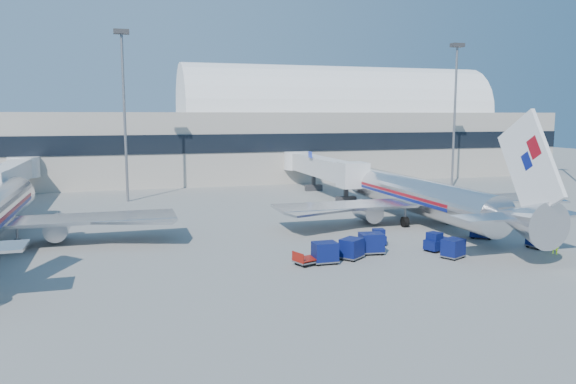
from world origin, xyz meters
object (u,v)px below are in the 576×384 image
object	(u,v)px
tug_right	(480,232)
tug_left	(377,237)
jetbridge_near	(319,167)
barrier_mid	(527,218)
jetbridge_mid	(10,175)
cart_solo_near	(453,248)
barrier_far	(552,217)
cart_train_b	(352,248)
mast_east	(455,94)
cart_train_c	(325,252)
cart_train_a	(371,243)
tug_lead	(437,242)
barrier_near	(501,220)
mast_west	(124,90)
cart_solo_far	(539,238)
airliner_main	(423,197)
cart_open_red	(308,260)
ramp_worker	(555,244)

from	to	relation	value
tug_right	tug_left	world-z (taller)	tug_left
jetbridge_near	barrier_mid	xyz separation A→B (m)	(13.70, -28.81, -3.48)
jetbridge_mid	cart_solo_near	xyz separation A→B (m)	(39.41, -39.87, -3.08)
barrier_far	cart_train_b	distance (m)	29.06
mast_east	cart_train_c	distance (m)	53.66
cart_train_a	cart_train_c	world-z (taller)	cart_train_a
barrier_mid	tug_lead	distance (m)	18.26
barrier_far	barrier_near	bearing A→B (deg)	180.00
tug_lead	tug_left	bearing A→B (deg)	114.72
mast_west	tug_left	bearing A→B (deg)	-57.04
barrier_far	cart_solo_far	bearing A→B (deg)	-135.78
barrier_far	jetbridge_mid	bearing A→B (deg)	153.98
barrier_far	mast_east	bearing A→B (deg)	79.08
jetbridge_near	mast_east	bearing A→B (deg)	-2.07
airliner_main	barrier_near	distance (m)	8.74
jetbridge_mid	mast_west	size ratio (longest dim) A/B	1.22
jetbridge_near	mast_east	distance (m)	24.91
tug_left	cart_train_a	bearing A→B (deg)	156.08
cart_train_b	cart_solo_near	bearing A→B (deg)	-52.16
cart_solo_far	cart_open_red	xyz separation A→B (m)	(-21.26, 0.35, -0.51)
mast_east	cart_train_b	xyz separation A→B (m)	(-33.04, -36.99, -13.89)
cart_solo_far	mast_west	bearing A→B (deg)	117.64
barrier_far	barrier_mid	bearing A→B (deg)	180.00
jetbridge_near	cart_solo_near	distance (m)	40.07
barrier_far	cart_train_c	bearing A→B (deg)	-162.21
barrier_mid	tug_right	xyz separation A→B (m)	(-9.63, -5.31, 0.16)
tug_lead	cart_solo_far	distance (m)	9.28
tug_left	jetbridge_near	bearing A→B (deg)	-1.61
barrier_mid	cart_train_a	world-z (taller)	cart_train_a
cart_train_a	barrier_near	bearing A→B (deg)	29.45
jetbridge_near	mast_east	world-z (taller)	mast_east
jetbridge_mid	cart_train_a	bearing A→B (deg)	-47.54
airliner_main	barrier_near	world-z (taller)	airliner_main
ramp_worker	mast_east	bearing A→B (deg)	-44.58
mast_west	cart_train_b	world-z (taller)	mast_west
jetbridge_mid	barrier_mid	xyz separation A→B (m)	(55.70, -28.81, -3.48)
mast_east	cart_open_red	size ratio (longest dim) A/B	9.15
cart_train_a	jetbridge_mid	bearing A→B (deg)	139.10
barrier_near	tug_lead	size ratio (longest dim) A/B	1.06
jetbridge_mid	barrier_far	world-z (taller)	jetbridge_mid
tug_left	cart_solo_near	distance (m)	7.34
barrier_mid	cart_solo_near	distance (m)	19.69
barrier_near	tug_left	xyz separation A→B (m)	(-16.76, -4.77, 0.23)
tug_lead	tug_left	size ratio (longest dim) A/B	1.16
mast_east	cart_solo_far	world-z (taller)	mast_east
tug_lead	tug_left	distance (m)	5.38
jetbridge_mid	tug_right	xyz separation A→B (m)	(46.07, -34.12, -3.32)
barrier_mid	ramp_worker	size ratio (longest dim) A/B	1.70
cart_solo_far	barrier_mid	bearing A→B (deg)	40.67
jetbridge_near	barrier_mid	distance (m)	32.09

